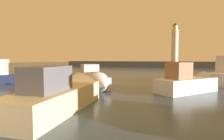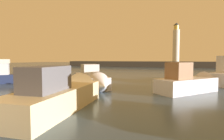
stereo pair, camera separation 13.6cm
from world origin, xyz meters
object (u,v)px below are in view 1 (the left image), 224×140
at_px(lighthouse, 175,43).
at_px(motorboat_3, 93,80).
at_px(motorboat_4, 10,75).
at_px(mooring_buoy, 96,75).
at_px(motorboat_1, 68,92).
at_px(motorboat_0, 193,82).

distance_m(lighthouse, motorboat_3, 48.64).
relative_size(motorboat_4, mooring_buoy, 6.73).
bearing_deg(mooring_buoy, motorboat_4, -132.53).
height_order(motorboat_3, motorboat_4, motorboat_4).
distance_m(motorboat_1, motorboat_4, 13.79).
distance_m(lighthouse, motorboat_0, 47.01).
xyz_separation_m(motorboat_4, mooring_buoy, (7.45, 8.12, -0.47)).
height_order(motorboat_0, motorboat_4, motorboat_4).
bearing_deg(motorboat_0, motorboat_1, -135.96).
relative_size(motorboat_3, mooring_buoy, 9.43).
bearing_deg(motorboat_4, motorboat_0, 2.43).
bearing_deg(motorboat_3, motorboat_0, 5.67).
relative_size(lighthouse, motorboat_0, 1.92).
relative_size(motorboat_0, mooring_buoy, 7.94).
bearing_deg(motorboat_4, motorboat_1, -29.27).
bearing_deg(motorboat_0, motorboat_3, -174.33).
relative_size(motorboat_1, motorboat_3, 1.13).
height_order(motorboat_4, mooring_buoy, motorboat_4).
xyz_separation_m(lighthouse, motorboat_1, (-7.11, -54.03, -7.23)).
relative_size(motorboat_0, motorboat_3, 0.84).
height_order(motorboat_0, motorboat_1, motorboat_0).
bearing_deg(motorboat_1, motorboat_0, 44.04).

